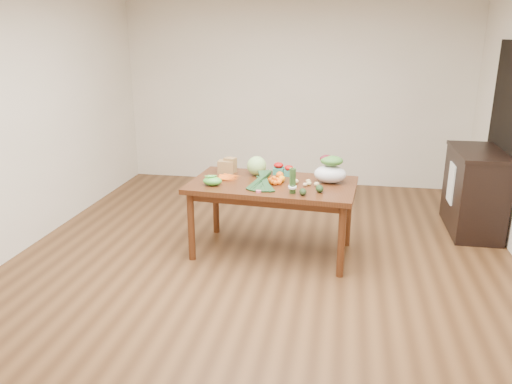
% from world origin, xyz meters
% --- Properties ---
extents(floor, '(6.00, 6.00, 0.00)m').
position_xyz_m(floor, '(0.00, 0.00, 0.00)').
color(floor, brown).
rests_on(floor, ground).
extents(room_walls, '(5.02, 6.02, 2.70)m').
position_xyz_m(room_walls, '(0.00, 0.00, 1.35)').
color(room_walls, white).
rests_on(room_walls, floor).
extents(dining_table, '(1.69, 1.03, 0.75)m').
position_xyz_m(dining_table, '(0.06, 0.40, 0.38)').
color(dining_table, '#4A2211').
rests_on(dining_table, floor).
extents(doorway_dark, '(0.02, 1.00, 2.10)m').
position_xyz_m(doorway_dark, '(2.48, 1.60, 1.05)').
color(doorway_dark, black).
rests_on(doorway_dark, floor).
extents(cabinet, '(0.52, 1.02, 0.94)m').
position_xyz_m(cabinet, '(2.22, 1.40, 0.47)').
color(cabinet, black).
rests_on(cabinet, floor).
extents(dish_towel, '(0.02, 0.28, 0.45)m').
position_xyz_m(dish_towel, '(1.96, 1.40, 0.55)').
color(dish_towel, white).
rests_on(dish_towel, cabinet).
extents(paper_bag, '(0.24, 0.20, 0.16)m').
position_xyz_m(paper_bag, '(-0.47, 0.69, 0.83)').
color(paper_bag, olive).
rests_on(paper_bag, dining_table).
extents(cabbage, '(0.20, 0.20, 0.20)m').
position_xyz_m(cabbage, '(-0.14, 0.64, 0.85)').
color(cabbage, '#92B669').
rests_on(cabbage, dining_table).
extents(strawberry_basket_a, '(0.11, 0.11, 0.10)m').
position_xyz_m(strawberry_basket_a, '(0.08, 0.73, 0.80)').
color(strawberry_basket_a, '#AC0F0B').
rests_on(strawberry_basket_a, dining_table).
extents(strawberry_basket_b, '(0.10, 0.10, 0.09)m').
position_xyz_m(strawberry_basket_b, '(0.19, 0.68, 0.79)').
color(strawberry_basket_b, '#B0130B').
rests_on(strawberry_basket_b, dining_table).
extents(orange_a, '(0.09, 0.09, 0.09)m').
position_xyz_m(orange_a, '(-0.01, 0.52, 0.79)').
color(orange_a, '#F7A60F').
rests_on(orange_a, dining_table).
extents(orange_b, '(0.08, 0.08, 0.08)m').
position_xyz_m(orange_b, '(0.12, 0.54, 0.79)').
color(orange_b, orange).
rests_on(orange_b, dining_table).
extents(orange_c, '(0.07, 0.07, 0.07)m').
position_xyz_m(orange_c, '(0.15, 0.44, 0.78)').
color(orange_c, orange).
rests_on(orange_c, dining_table).
extents(mandarin_cluster, '(0.19, 0.19, 0.08)m').
position_xyz_m(mandarin_cluster, '(0.08, 0.37, 0.79)').
color(mandarin_cluster, orange).
rests_on(mandarin_cluster, dining_table).
extents(carrots, '(0.24, 0.23, 0.03)m').
position_xyz_m(carrots, '(-0.39, 0.46, 0.76)').
color(carrots, '#E05D12').
rests_on(carrots, dining_table).
extents(snap_pea_bag, '(0.19, 0.14, 0.08)m').
position_xyz_m(snap_pea_bag, '(-0.50, 0.21, 0.79)').
color(snap_pea_bag, green).
rests_on(snap_pea_bag, dining_table).
extents(kale_bunch, '(0.35, 0.42, 0.16)m').
position_xyz_m(kale_bunch, '(-0.01, 0.17, 0.83)').
color(kale_bunch, black).
rests_on(kale_bunch, dining_table).
extents(asparagus_bundle, '(0.09, 0.12, 0.26)m').
position_xyz_m(asparagus_bundle, '(0.30, 0.08, 0.88)').
color(asparagus_bundle, '#3F6D32').
rests_on(asparagus_bundle, dining_table).
extents(potato_a, '(0.06, 0.05, 0.05)m').
position_xyz_m(potato_a, '(0.30, 0.40, 0.77)').
color(potato_a, tan).
rests_on(potato_a, dining_table).
extents(potato_b, '(0.04, 0.04, 0.04)m').
position_xyz_m(potato_b, '(0.39, 0.33, 0.77)').
color(potato_b, tan).
rests_on(potato_b, dining_table).
extents(potato_c, '(0.05, 0.05, 0.04)m').
position_xyz_m(potato_c, '(0.43, 0.37, 0.77)').
color(potato_c, tan).
rests_on(potato_c, dining_table).
extents(potato_d, '(0.05, 0.04, 0.04)m').
position_xyz_m(potato_d, '(0.42, 0.44, 0.77)').
color(potato_d, tan).
rests_on(potato_d, dining_table).
extents(potato_e, '(0.05, 0.05, 0.04)m').
position_xyz_m(potato_e, '(0.50, 0.35, 0.77)').
color(potato_e, tan).
rests_on(potato_e, dining_table).
extents(avocado_a, '(0.09, 0.11, 0.06)m').
position_xyz_m(avocado_a, '(0.40, 0.05, 0.78)').
color(avocado_a, black).
rests_on(avocado_a, dining_table).
extents(avocado_b, '(0.10, 0.12, 0.07)m').
position_xyz_m(avocado_b, '(0.54, 0.17, 0.79)').
color(avocado_b, black).
rests_on(avocado_b, dining_table).
extents(salad_bag, '(0.33, 0.26, 0.25)m').
position_xyz_m(salad_bag, '(0.62, 0.51, 0.87)').
color(salad_bag, silver).
rests_on(salad_bag, dining_table).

